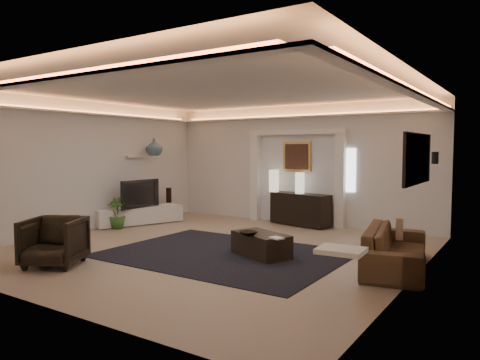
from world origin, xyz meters
The scene contains 33 objects.
floor centered at (0.00, 0.00, 0.00)m, with size 7.00×7.00×0.00m, color #9F8369.
ceiling centered at (0.00, 0.00, 2.90)m, with size 7.00×7.00×0.00m, color white.
wall_back centered at (0.00, 3.50, 1.45)m, with size 7.00×7.00×0.00m, color silver.
wall_front centered at (0.00, -3.50, 1.45)m, with size 7.00×7.00×0.00m, color silver.
wall_left centered at (-3.50, 0.00, 1.45)m, with size 7.00×7.00×0.00m, color silver.
wall_right centered at (3.50, 0.00, 1.45)m, with size 7.00×7.00×0.00m, color silver.
cove_soffit centered at (0.00, 0.00, 2.62)m, with size 7.00×7.00×0.04m, color silver.
daylight_slit centered at (1.35, 3.48, 1.35)m, with size 0.25×0.03×1.00m, color white.
area_rug centered at (0.40, -0.20, 0.01)m, with size 4.00×3.00×0.01m, color black.
pilaster_left centered at (-1.15, 3.40, 1.10)m, with size 0.22×0.20×2.20m, color silver.
pilaster_right centered at (1.15, 3.40, 1.10)m, with size 0.22×0.20×2.20m, color silver.
alcove_header centered at (0.00, 3.40, 2.25)m, with size 2.52×0.20×0.12m, color silver.
painting_frame centered at (0.00, 3.47, 1.65)m, with size 0.74×0.04×0.74m, color tan.
painting_canvas centered at (0.00, 3.44, 1.65)m, with size 0.62×0.02×0.62m, color #4C2D1E.
art_panel_frame centered at (3.47, 0.30, 1.70)m, with size 0.04×1.64×0.74m, color black.
art_panel_gold centered at (3.44, 0.30, 1.70)m, with size 0.02×1.50×0.62m, color tan.
wall_sconce centered at (3.38, 2.20, 1.68)m, with size 0.12×0.12×0.22m, color black.
wall_niche centered at (-3.44, 1.40, 1.65)m, with size 0.10×0.55×0.04m, color silver.
console centered at (0.23, 3.20, 0.40)m, with size 1.50×0.47×0.75m, color black.
lamp_left centered at (-0.52, 3.25, 1.09)m, with size 0.24×0.24×0.54m, color #FFE7C5.
lamp_right centered at (0.19, 3.25, 1.09)m, with size 0.22×0.22×0.50m, color white.
media_ledge centered at (-3.15, 1.22, 0.23)m, with size 0.54×2.15×0.40m, color silver.
tv centered at (-3.12, 1.12, 0.79)m, with size 0.15×1.17×0.67m, color black.
figurine centered at (-3.15, 2.29, 0.64)m, with size 0.14×0.14×0.39m, color black.
ginger_jar centered at (-3.15, 1.76, 1.89)m, with size 0.42×0.42×0.44m, color #486072.
plant centered at (-3.15, 0.51, 0.36)m, with size 0.40×0.40×0.71m, color #325B24.
sofa centered at (3.15, 0.47, 0.32)m, with size 0.85×2.18×0.64m, color #413021.
throw_blanket centered at (2.86, -1.12, 0.55)m, with size 0.58×0.47×0.06m, color beige.
throw_pillow centered at (3.07, 1.01, 0.55)m, with size 0.11×0.35×0.35m, color tan.
coffee_table centered at (1.01, 0.03, 0.20)m, with size 1.04×0.57×0.39m, color black.
bowl centered at (0.92, -0.26, 0.45)m, with size 0.29×0.29×0.07m, color black.
magazine centered at (1.46, -0.26, 0.42)m, with size 0.22×0.16×0.03m, color white.
armchair centered at (-1.39, -2.31, 0.39)m, with size 0.82×0.85×0.77m, color black.
Camera 1 is at (4.87, -6.55, 1.85)m, focal length 33.64 mm.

